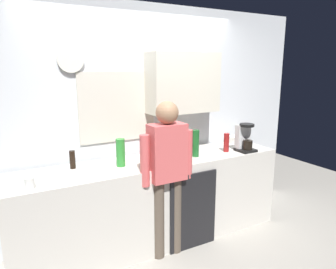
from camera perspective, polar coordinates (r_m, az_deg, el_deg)
ground_plane at (r=3.47m, az=-0.15°, el=-21.05°), size 8.00×8.00×0.00m
kitchen_counter at (r=3.48m, az=-2.59°, el=-12.19°), size 2.97×0.64×0.93m
dishwasher_panel at (r=3.37m, az=4.68°, el=-13.92°), size 0.56×0.02×0.84m
back_wall_assembly at (r=3.60m, az=-4.74°, el=3.51°), size 4.57×0.42×2.60m
coffee_maker at (r=3.76m, az=13.92°, el=-0.76°), size 0.20×0.20×0.33m
bottle_green_wine at (r=3.43m, az=5.13°, el=-1.64°), size 0.07×0.07×0.30m
bottle_olive_oil at (r=3.49m, az=1.31°, el=-1.80°), size 0.06×0.06×0.25m
bottle_dark_sauce at (r=3.18m, az=-17.21°, el=-4.43°), size 0.06×0.06×0.18m
bottle_red_vinegar at (r=3.69m, az=10.71°, el=-1.46°), size 0.06×0.06×0.22m
bottle_clear_soda at (r=3.13m, az=-8.74°, el=-3.31°), size 0.09×0.09×0.28m
cup_white_mug at (r=2.80m, az=-24.18°, el=-8.19°), size 0.08×0.08×0.10m
cup_terracotta_mug at (r=3.70m, az=3.71°, el=-2.25°), size 0.08×0.08×0.09m
mixing_bowl at (r=4.19m, az=12.67°, el=-0.86°), size 0.22×0.22×0.08m
person_at_sink at (r=3.06m, az=-0.16°, el=-6.04°), size 0.57×0.22×1.60m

